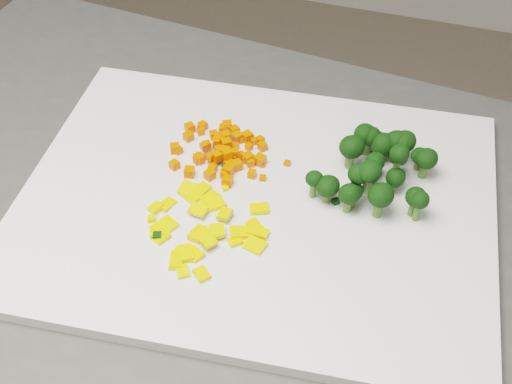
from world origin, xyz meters
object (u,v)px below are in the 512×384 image
(cutting_board, at_px, (256,203))
(pepper_pile, at_px, (207,225))
(carrot_pile, at_px, (219,144))
(broccoli_pile, at_px, (373,169))

(cutting_board, xyz_separation_m, pepper_pile, (-0.03, -0.06, 0.02))
(pepper_pile, bearing_deg, carrot_pile, 103.45)
(carrot_pile, distance_m, pepper_pile, 0.12)
(cutting_board, relative_size, broccoli_pile, 3.75)
(carrot_pile, height_order, pepper_pile, carrot_pile)
(cutting_board, relative_size, carrot_pile, 4.50)
(cutting_board, relative_size, pepper_pile, 3.88)
(carrot_pile, bearing_deg, cutting_board, -42.41)
(carrot_pile, bearing_deg, broccoli_pile, -2.03)
(carrot_pile, bearing_deg, pepper_pile, -76.55)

